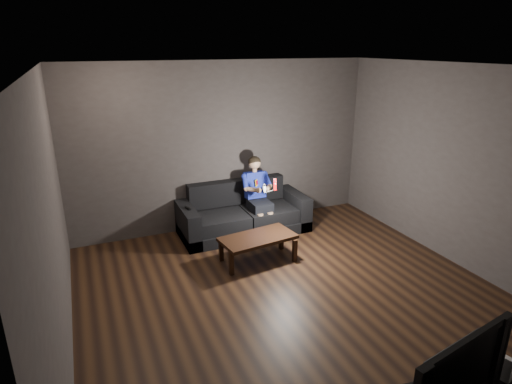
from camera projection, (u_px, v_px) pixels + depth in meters
name	position (u px, v px, depth m)	size (l,w,h in m)	color
floor	(295.00, 298.00, 5.20)	(5.00, 5.00, 0.00)	black
back_wall	(225.00, 146.00, 6.93)	(5.00, 0.04, 2.70)	#3E3736
front_wall	(495.00, 319.00, 2.58)	(5.00, 0.04, 2.70)	#3E3736
left_wall	(52.00, 229.00, 3.83)	(0.04, 5.00, 2.70)	#3E3736
right_wall	(464.00, 169.00, 5.68)	(0.04, 5.00, 2.70)	#3E3736
ceiling	(302.00, 67.00, 4.31)	(5.00, 5.00, 0.02)	silver
sofa	(243.00, 216.00, 6.97)	(2.06, 0.89, 0.80)	black
child	(257.00, 189.00, 6.87)	(0.48, 0.59, 1.18)	black
wii_remote_red	(275.00, 184.00, 6.44)	(0.06, 0.08, 0.19)	red
nunchuk_white	(264.00, 188.00, 6.39)	(0.07, 0.09, 0.14)	white
wii_remote_black	(188.00, 208.00, 6.46)	(0.06, 0.15, 0.03)	black
coffee_table	(258.00, 240.00, 5.98)	(1.11, 0.66, 0.38)	black
tv	(448.00, 366.00, 2.94)	(1.03, 0.14, 0.60)	black
wii_console	(501.00, 366.00, 3.22)	(0.05, 0.15, 0.20)	white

